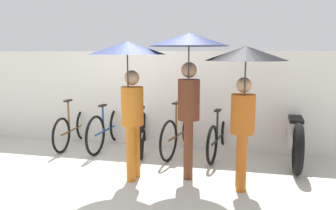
# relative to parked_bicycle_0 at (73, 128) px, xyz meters

# --- Properties ---
(ground_plane) EXTENTS (30.00, 30.00, 0.00)m
(ground_plane) POSITION_rel_parked_bicycle_0_xyz_m (1.45, -1.58, -0.36)
(ground_plane) COLOR beige
(back_wall) EXTENTS (12.18, 0.12, 1.88)m
(back_wall) POSITION_rel_parked_bicycle_0_xyz_m (1.45, 0.40, 0.58)
(back_wall) COLOR silver
(back_wall) RESTS_ON ground
(parked_bicycle_0) EXTENTS (0.44, 1.66, 1.08)m
(parked_bicycle_0) POSITION_rel_parked_bicycle_0_xyz_m (0.00, 0.00, 0.00)
(parked_bicycle_0) COLOR black
(parked_bicycle_0) RESTS_ON ground
(parked_bicycle_1) EXTENTS (0.44, 1.75, 1.00)m
(parked_bicycle_1) POSITION_rel_parked_bicycle_0_xyz_m (0.73, 0.01, 0.02)
(parked_bicycle_1) COLOR black
(parked_bicycle_1) RESTS_ON ground
(parked_bicycle_2) EXTENTS (0.58, 1.79, 0.97)m
(parked_bicycle_2) POSITION_rel_parked_bicycle_0_xyz_m (1.45, 0.04, 0.03)
(parked_bicycle_2) COLOR black
(parked_bicycle_2) RESTS_ON ground
(parked_bicycle_3) EXTENTS (0.50, 1.73, 1.08)m
(parked_bicycle_3) POSITION_rel_parked_bicycle_0_xyz_m (2.18, -0.01, 0.02)
(parked_bicycle_3) COLOR black
(parked_bicycle_3) RESTS_ON ground
(parked_bicycle_4) EXTENTS (0.46, 1.75, 1.08)m
(parked_bicycle_4) POSITION_rel_parked_bicycle_0_xyz_m (2.90, 0.04, -0.01)
(parked_bicycle_4) COLOR black
(parked_bicycle_4) RESTS_ON ground
(pedestrian_leading) EXTENTS (1.06, 1.06, 2.00)m
(pedestrian_leading) POSITION_rel_parked_bicycle_0_xyz_m (1.74, -1.52, 1.24)
(pedestrian_leading) COLOR #C66B1E
(pedestrian_leading) RESTS_ON ground
(pedestrian_center) EXTENTS (1.11, 1.11, 2.12)m
(pedestrian_center) POSITION_rel_parked_bicycle_0_xyz_m (2.53, -1.25, 1.35)
(pedestrian_center) COLOR brown
(pedestrian_center) RESTS_ON ground
(pedestrian_trailing) EXTENTS (1.03, 1.03, 1.93)m
(pedestrian_trailing) POSITION_rel_parked_bicycle_0_xyz_m (3.30, -1.52, 1.18)
(pedestrian_trailing) COLOR #B25619
(pedestrian_trailing) RESTS_ON ground
(motorcycle) EXTENTS (0.58, 2.16, 0.96)m
(motorcycle) POSITION_rel_parked_bicycle_0_xyz_m (4.18, 0.01, 0.07)
(motorcycle) COLOR black
(motorcycle) RESTS_ON ground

